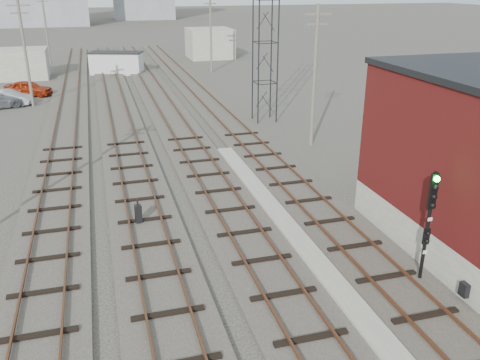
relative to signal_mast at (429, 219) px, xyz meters
name	(u,v)px	position (x,y,z in m)	size (l,w,h in m)	color
ground	(155,72)	(-3.70, 48.55, -2.59)	(320.00, 320.00, 0.00)	#282621
track_right	(215,110)	(-1.20, 27.55, -2.49)	(3.20, 90.00, 0.39)	#332D28
track_mid_right	(168,113)	(-5.20, 27.55, -2.49)	(3.20, 90.00, 0.39)	#332D28
track_mid_left	(119,116)	(-9.20, 27.55, -2.49)	(3.20, 90.00, 0.39)	#332D28
track_left	(67,120)	(-13.20, 27.55, -2.49)	(3.20, 90.00, 0.39)	#332D28
platform_curb	(311,258)	(-3.20, 2.55, -2.46)	(0.90, 28.00, 0.26)	gray
lattice_tower	(266,21)	(1.80, 23.55, 4.91)	(1.60, 1.60, 15.00)	black
utility_pole_left_b	(25,50)	(-16.20, 33.55, 2.21)	(1.80, 0.24, 9.00)	#595147
utility_pole_left_c	(46,26)	(-16.20, 58.55, 2.21)	(1.80, 0.24, 9.00)	#595147
utility_pole_right_a	(315,73)	(2.80, 16.55, 2.21)	(1.80, 0.24, 9.00)	#595147
utility_pole_right_b	(211,31)	(2.80, 46.55, 2.21)	(1.80, 0.24, 9.00)	#595147
shed_left	(10,64)	(-19.70, 48.55, -0.99)	(8.00, 5.00, 3.20)	gray
shed_right	(210,43)	(5.30, 58.55, -0.59)	(6.00, 6.00, 4.00)	gray
signal_mast	(429,219)	(0.00, 0.00, 0.00)	(0.40, 0.42, 4.34)	gray
switch_stand	(138,214)	(-9.47, 7.45, -2.01)	(0.33, 0.33, 1.24)	black
site_trailer	(116,63)	(-8.17, 48.43, -1.31)	(6.55, 4.41, 2.54)	silver
car_red	(28,88)	(-16.96, 38.20, -1.85)	(1.74, 4.34, 1.48)	#99260D
car_silver	(9,98)	(-18.26, 34.63, -1.92)	(1.41, 4.05, 1.34)	#999BA0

